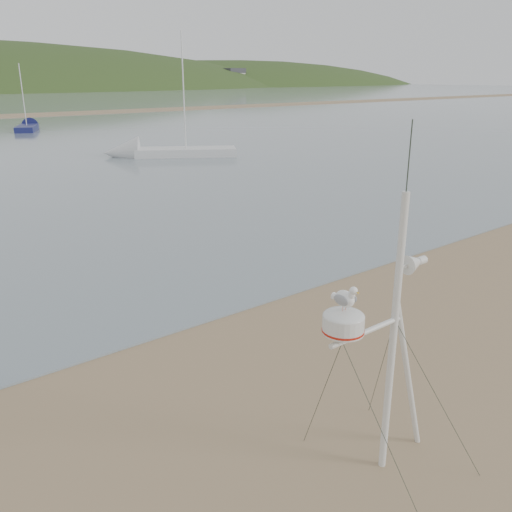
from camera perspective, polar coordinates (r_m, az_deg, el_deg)
mast_rig at (r=7.23m, az=13.75°, el=-14.25°), size 1.99×2.13×4.49m
sailboat_white_near at (r=35.59m, az=-11.25°, el=10.65°), size 8.12×6.10×8.21m
sailboat_blue_far at (r=57.62m, az=-22.76°, el=12.48°), size 4.07×6.59×6.48m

